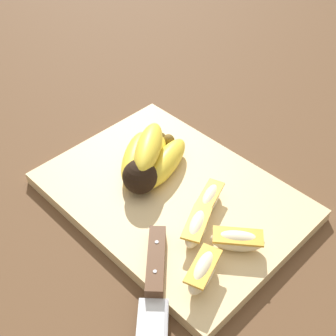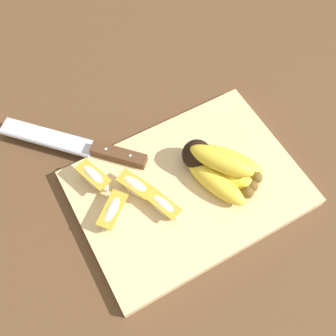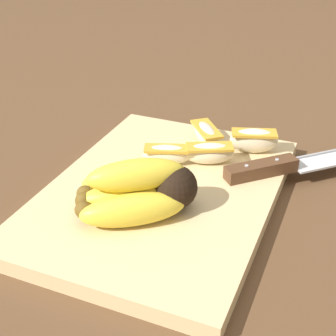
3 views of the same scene
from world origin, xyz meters
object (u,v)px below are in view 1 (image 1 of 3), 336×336
at_px(apple_wedge_middle, 237,240).
at_px(apple_wedge_extra, 203,271).
at_px(banana_bunch, 149,160).
at_px(apple_wedge_near, 209,199).
at_px(chefs_knife, 154,295).
at_px(apple_wedge_far, 196,227).

relative_size(apple_wedge_middle, apple_wedge_extra, 0.99).
bearing_deg(banana_bunch, apple_wedge_middle, 174.57).
xyz_separation_m(apple_wedge_middle, apple_wedge_extra, (-0.00, 0.07, 0.00)).
xyz_separation_m(banana_bunch, apple_wedge_near, (-0.11, -0.01, -0.01)).
distance_m(chefs_knife, apple_wedge_far, 0.11).
relative_size(chefs_knife, apple_wedge_near, 3.21).
bearing_deg(apple_wedge_extra, apple_wedge_far, -41.28).
height_order(apple_wedge_middle, apple_wedge_far, same).
relative_size(banana_bunch, apple_wedge_middle, 2.03).
distance_m(apple_wedge_near, apple_wedge_far, 0.06).
height_order(apple_wedge_near, apple_wedge_extra, apple_wedge_extra).
relative_size(apple_wedge_near, apple_wedge_middle, 0.97).
height_order(banana_bunch, apple_wedge_extra, banana_bunch).
distance_m(apple_wedge_middle, apple_wedge_extra, 0.07).
bearing_deg(apple_wedge_extra, chefs_knife, 68.77).
xyz_separation_m(apple_wedge_near, apple_wedge_far, (-0.02, 0.05, 0.00)).
relative_size(chefs_knife, apple_wedge_middle, 3.12).
xyz_separation_m(banana_bunch, apple_wedge_middle, (-0.19, 0.02, -0.01)).
distance_m(chefs_knife, apple_wedge_near, 0.17).
distance_m(banana_bunch, apple_wedge_extra, 0.21).
xyz_separation_m(apple_wedge_middle, apple_wedge_far, (0.05, 0.02, 0.00)).
height_order(chefs_knife, apple_wedge_far, apple_wedge_far).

